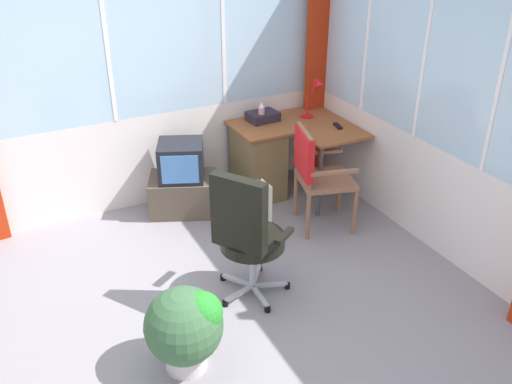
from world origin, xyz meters
TOP-DOWN VIEW (x-y plane):
  - ground at (0.00, 0.00)m, footprint 5.45×4.85m
  - north_window_panel at (0.00, 1.95)m, footprint 4.45×0.07m
  - east_window_panel at (2.26, -0.00)m, footprint 0.07×3.85m
  - curtain_corner at (2.13, 1.82)m, footprint 0.25×0.08m
  - desk at (1.36, 1.58)m, footprint 1.12×1.02m
  - desk_lamp at (1.96, 1.55)m, footprint 0.23×0.20m
  - tv_remote at (2.02, 1.23)m, footprint 0.08×0.16m
  - spray_bottle at (1.40, 1.68)m, footprint 0.06×0.06m
  - paper_tray at (1.44, 1.73)m, footprint 0.32×0.25m
  - wooden_armchair at (1.47, 0.79)m, footprint 0.60×0.59m
  - office_chair at (0.46, 0.10)m, footprint 0.60×0.61m
  - tv_on_stand at (0.50, 1.60)m, footprint 0.76×0.66m
  - space_heater at (0.93, 0.84)m, footprint 0.27×0.18m
  - potted_plant at (-0.21, -0.38)m, footprint 0.51×0.51m

SIDE VIEW (x-z plane):
  - ground at x=0.00m, z-range -0.06..0.00m
  - space_heater at x=0.93m, z-range 0.01..0.57m
  - tv_on_stand at x=0.50m, z-range -0.04..0.68m
  - potted_plant at x=-0.21m, z-range 0.04..0.64m
  - desk at x=1.36m, z-range 0.03..0.78m
  - office_chair at x=0.46m, z-range 0.06..1.14m
  - wooden_armchair at x=1.47m, z-range 0.13..1.11m
  - tv_remote at x=2.02m, z-range 0.75..0.77m
  - paper_tray at x=1.44m, z-range 0.75..0.84m
  - spray_bottle at x=1.40m, z-range 0.74..0.96m
  - desk_lamp at x=1.96m, z-range 0.82..1.23m
  - curtain_corner at x=2.13m, z-range 0.00..2.46m
  - north_window_panel at x=0.00m, z-range 0.00..2.56m
  - east_window_panel at x=2.26m, z-range 0.00..2.57m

